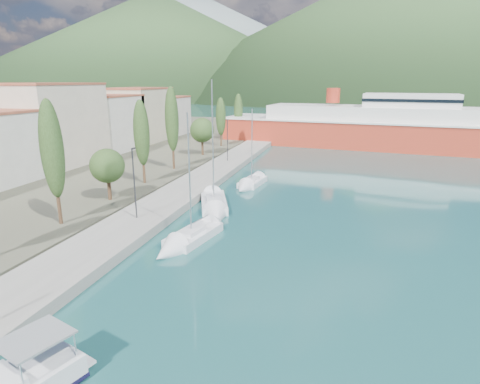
% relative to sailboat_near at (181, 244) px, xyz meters
% --- Properties ---
extents(ground, '(1400.00, 1400.00, 0.00)m').
position_rel_sailboat_near_xyz_m(ground, '(3.49, 110.25, -0.30)').
color(ground, '#1F5455').
extents(quay, '(5.00, 88.00, 0.80)m').
position_rel_sailboat_near_xyz_m(quay, '(-5.51, 16.25, 0.10)').
color(quay, gray).
rests_on(quay, ground).
extents(land_strip, '(70.00, 148.00, 0.70)m').
position_rel_sailboat_near_xyz_m(land_strip, '(-43.51, 26.25, 0.05)').
color(land_strip, '#565644').
rests_on(land_strip, ground).
extents(hills_far, '(1480.00, 900.00, 180.00)m').
position_rel_sailboat_near_xyz_m(hills_far, '(142.08, 608.98, 77.09)').
color(hills_far, slate).
rests_on(hills_far, ground).
extents(hills_near, '(1010.00, 520.00, 115.00)m').
position_rel_sailboat_near_xyz_m(hills_near, '(101.54, 362.75, 48.88)').
color(hills_near, '#2F4E27').
rests_on(hills_near, ground).
extents(town_buildings, '(9.20, 69.20, 11.30)m').
position_rel_sailboat_near_xyz_m(town_buildings, '(-28.51, 27.15, 5.27)').
color(town_buildings, beige).
rests_on(town_buildings, land_strip).
extents(tree_row, '(3.86, 63.71, 10.88)m').
position_rel_sailboat_near_xyz_m(tree_row, '(-11.03, 22.13, 5.40)').
color(tree_row, '#47301E').
rests_on(tree_row, land_strip).
extents(lamp_posts, '(0.15, 47.14, 6.06)m').
position_rel_sailboat_near_xyz_m(lamp_posts, '(-5.51, 5.47, 3.79)').
color(lamp_posts, '#2D2D33').
rests_on(lamp_posts, quay).
extents(sailboat_near, '(3.69, 7.88, 10.89)m').
position_rel_sailboat_near_xyz_m(sailboat_near, '(0.00, 0.00, 0.00)').
color(sailboat_near, silver).
rests_on(sailboat_near, ground).
extents(sailboat_mid, '(5.69, 9.50, 13.32)m').
position_rel_sailboat_near_xyz_m(sailboat_mid, '(-0.19, 8.49, 0.02)').
color(sailboat_mid, silver).
rests_on(sailboat_mid, ground).
extents(sailboat_far, '(2.94, 6.99, 9.97)m').
position_rel_sailboat_near_xyz_m(sailboat_far, '(0.51, 18.41, -0.01)').
color(sailboat_far, silver).
rests_on(sailboat_far, ground).
extents(ferry, '(58.88, 18.49, 11.50)m').
position_rel_sailboat_near_xyz_m(ferry, '(16.17, 54.45, 3.20)').
color(ferry, '#B73420').
rests_on(ferry, ground).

